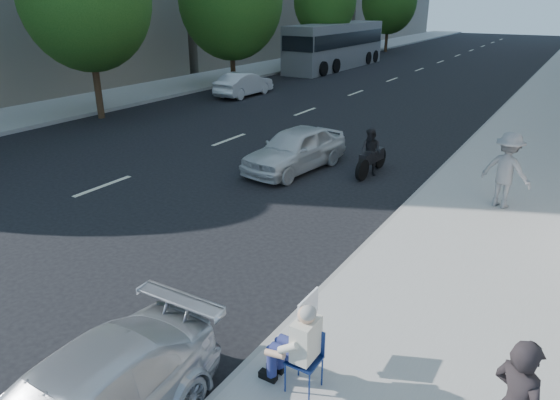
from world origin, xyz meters
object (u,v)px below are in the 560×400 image
Objects in this scene: white_sedan_near at (295,149)px; motorcycle at (371,154)px; seated_protester at (298,340)px; white_sedan_mid at (244,84)px; jogger at (506,170)px; bus at (336,46)px.

motorcycle is (2.20, 0.79, -0.03)m from white_sedan_near.
seated_protester is 9.64m from white_sedan_near.
white_sedan_mid is at bearing 146.57° from motorcycle.
jogger is at bearing 81.28° from seated_protester.
jogger is (1.25, 8.13, 0.23)m from seated_protester.
seated_protester is 0.33× the size of white_sedan_near.
white_sedan_near is at bearing -154.90° from motorcycle.
bus is (-12.05, 22.53, 1.00)m from motorcycle.
seated_protester is 34.90m from bus.
bus reaches higher than motorcycle.
seated_protester is 22.65m from white_sedan_mid.
motorcycle is at bearing 106.24° from seated_protester.
white_sedan_mid is at bearing -18.87° from jogger.
bus is at bearing 123.55° from motorcycle.
white_sedan_near is at bearing 12.75° from jogger.
seated_protester reaches higher than white_sedan_mid.
seated_protester is 0.69× the size of jogger.
white_sedan_mid is (-14.96, 9.89, -0.46)m from jogger.
white_sedan_mid is 0.32× the size of bus.
seated_protester is at bearing 95.88° from jogger.
seated_protester is at bearing -52.14° from white_sedan_near.
seated_protester is at bearing -68.35° from motorcycle.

